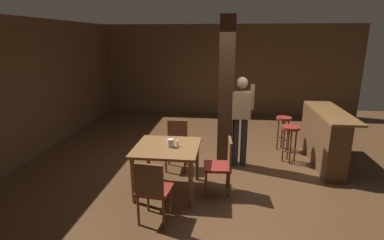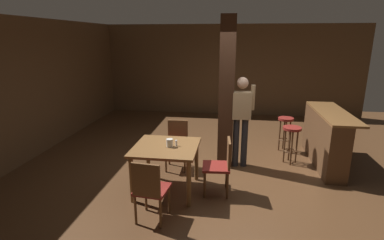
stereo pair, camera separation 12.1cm
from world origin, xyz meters
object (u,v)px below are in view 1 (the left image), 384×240
chair_south (153,189)px  bar_stool_near (290,135)px  dining_table (167,153)px  napkin_cup (171,143)px  chair_north (177,142)px  salt_shaker (177,143)px  chair_east (222,163)px  standing_person (241,115)px  bar_stool_mid (283,126)px  bar_counter (323,137)px

chair_south → bar_stool_near: chair_south is taller
dining_table → napkin_cup: (0.07, -0.02, 0.18)m
chair_north → bar_stool_near: chair_north is taller
dining_table → salt_shaker: (0.16, 0.03, 0.17)m
chair_north → salt_shaker: bearing=-79.6°
chair_north → salt_shaker: 0.95m
chair_east → standing_person: 1.25m
chair_east → bar_stool_mid: bearing=58.2°
salt_shaker → bar_stool_near: 2.46m
salt_shaker → bar_stool_mid: salt_shaker is taller
chair_east → chair_south: size_ratio=1.00×
chair_south → bar_stool_near: 3.19m
napkin_cup → bar_counter: bar_counter is taller
chair_south → bar_stool_mid: 3.69m
chair_south → napkin_cup: (0.08, 0.87, 0.32)m
dining_table → chair_north: chair_north is taller
standing_person → bar_stool_mid: 1.44m
napkin_cup → salt_shaker: size_ratio=1.36×
bar_stool_mid → bar_stool_near: bearing=-88.5°
chair_east → bar_stool_mid: chair_east is taller
chair_east → standing_person: standing_person is taller
chair_north → bar_stool_near: (2.17, 0.52, 0.05)m
chair_south → napkin_cup: size_ratio=7.01×
chair_east → salt_shaker: bearing=179.9°
bar_stool_near → bar_stool_mid: 0.66m
chair_north → bar_stool_near: 2.23m
chair_south → chair_north: (0.01, 1.81, 0.00)m
salt_shaker → bar_stool_mid: (1.99, 2.06, -0.26)m
bar_stool_mid → standing_person: bearing=-135.6°
dining_table → chair_east: size_ratio=1.12×
chair_north → napkin_cup: size_ratio=7.01×
bar_counter → chair_north: bearing=-168.4°
salt_shaker → standing_person: (1.01, 1.11, 0.19)m
standing_person → bar_stool_mid: size_ratio=2.30×
napkin_cup → dining_table: bearing=160.9°
bar_counter → bar_stool_mid: size_ratio=2.52×
chair_east → standing_person: bearing=74.5°
chair_north → bar_counter: bearing=11.6°
standing_person → bar_stool_mid: standing_person is taller
chair_north → bar_counter: 2.85m
napkin_cup → bar_stool_mid: (2.08, 2.11, -0.28)m
chair_east → standing_person: size_ratio=0.52×
chair_south → napkin_cup: 0.93m
chair_east → salt_shaker: (-0.71, 0.00, 0.30)m
bar_counter → bar_stool_mid: bar_counter is taller
chair_south → bar_stool_mid: bearing=54.1°
chair_south → salt_shaker: size_ratio=9.52×
dining_table → standing_person: standing_person is taller
chair_south → salt_shaker: (0.18, 0.92, 0.30)m
dining_table → standing_person: size_ratio=0.58×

